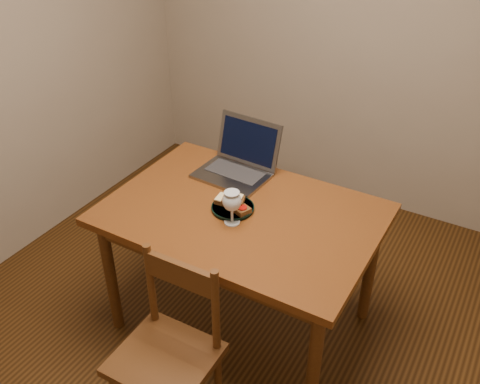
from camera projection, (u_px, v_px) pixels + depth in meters
The scene contains 10 objects.
floor at pixel (241, 334), 2.91m from camera, with size 3.20×3.20×0.02m, color black.
back_wall at pixel (369, 19), 3.36m from camera, with size 3.20×0.02×2.60m, color gray.
table at pixel (242, 225), 2.62m from camera, with size 1.30×0.90×0.74m.
chair at pixel (167, 347), 2.23m from camera, with size 0.41×0.39×0.43m.
plate at pixel (233, 208), 2.58m from camera, with size 0.21×0.21×0.02m, color black.
sandwich_cheese at pixel (228, 200), 2.59m from camera, with size 0.12×0.07×0.04m, color #381E0C, non-canonical shape.
sandwich_tomato at pixel (239, 207), 2.54m from camera, with size 0.11×0.07×0.04m, color #381E0C, non-canonical shape.
sandwich_top at pixel (233, 199), 2.56m from camera, with size 0.10×0.06×0.03m, color #381E0C, non-canonical shape.
milk_glass at pixel (232, 207), 2.45m from camera, with size 0.09×0.09×0.17m, color white, non-canonical shape.
laptop at pixel (240, 159), 2.86m from camera, with size 0.39×0.36×0.27m.
Camera 1 is at (1.01, -1.74, 2.23)m, focal length 40.00 mm.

